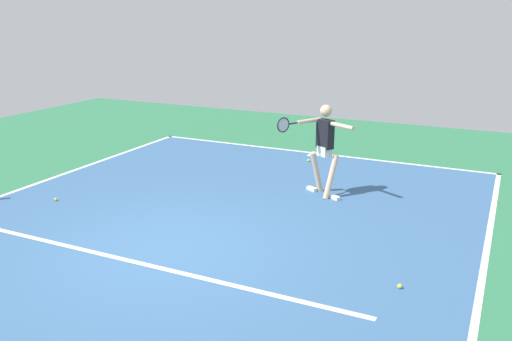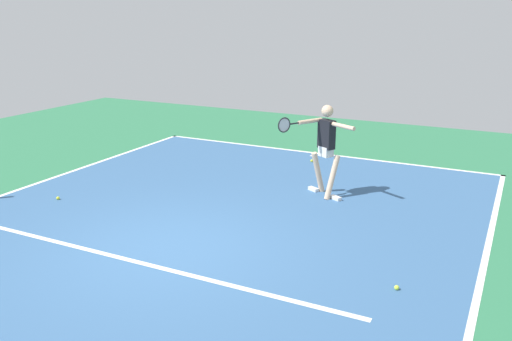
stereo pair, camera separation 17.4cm
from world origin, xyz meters
name	(u,v)px [view 2 (the right image)]	position (x,y,z in m)	size (l,w,h in m)	color
ground_plane	(168,248)	(0.00, 0.00, 0.00)	(23.09, 23.09, 0.00)	#2D754C
court_surface	(168,248)	(0.00, 0.00, 0.00)	(9.12, 13.39, 0.00)	#38608E
court_line_baseline_near	(316,153)	(0.00, -6.64, 0.00)	(9.12, 0.10, 0.01)	white
court_line_sideline_left	(473,318)	(-4.51, 0.00, 0.00)	(0.10, 13.39, 0.01)	white
court_line_service	(144,264)	(0.00, 0.61, 0.00)	(6.84, 0.10, 0.01)	white
court_line_centre_mark	(314,155)	(0.00, -6.44, 0.00)	(0.10, 0.30, 0.01)	white
tennis_player	(325,144)	(-1.32, -3.50, 1.08)	(1.34, 1.15, 1.86)	beige
tennis_ball_far_corner	(58,198)	(3.29, -0.90, 0.03)	(0.07, 0.07, 0.07)	yellow
tennis_ball_by_sideline	(312,161)	(-0.20, -5.78, 0.03)	(0.07, 0.07, 0.07)	yellow
tennis_ball_near_service_line	(397,288)	(-3.52, -0.28, 0.03)	(0.07, 0.07, 0.07)	#C6E53D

